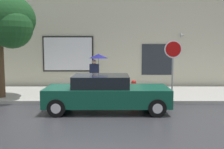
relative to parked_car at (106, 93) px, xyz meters
The scene contains 8 objects.
ground_plane 0.88m from the parked_car, 169.70° to the left, with size 60.00×60.00×0.00m, color #333338.
sidewalk 3.21m from the parked_car, 100.00° to the left, with size 20.00×4.00×0.15m, color #A3A099.
building_facade 6.28m from the parked_car, 95.65° to the left, with size 20.00×0.67×7.00m.
parked_car is the anchor object (origin of this frame).
fire_hydrant 2.33m from the parked_car, 58.19° to the left, with size 0.30×0.44×0.79m.
pedestrian_with_umbrella 3.63m from the parked_car, 98.72° to the left, with size 0.98×0.98×1.93m.
street_tree 5.79m from the parked_car, 158.18° to the left, with size 3.26×2.77×4.74m.
stop_sign 3.46m from the parked_car, 27.08° to the left, with size 0.76×0.10×2.57m.
Camera 1 is at (0.78, -9.82, 2.47)m, focal length 41.48 mm.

